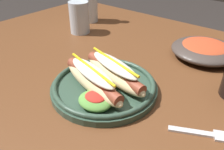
{
  "coord_description": "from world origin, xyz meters",
  "views": [
    {
      "loc": [
        0.31,
        -0.49,
        1.07
      ],
      "look_at": [
        0.01,
        -0.12,
        0.77
      ],
      "focal_mm": 36.77,
      "sensor_mm": 36.0,
      "label": 1
    }
  ],
  "objects_px": {
    "hot_dog_plate": "(104,82)",
    "water_cup": "(79,17)",
    "side_bowl": "(204,49)",
    "glass_bottle": "(89,1)",
    "fork": "(206,134)"
  },
  "relations": [
    {
      "from": "water_cup",
      "to": "side_bowl",
      "type": "height_order",
      "value": "water_cup"
    },
    {
      "from": "hot_dog_plate",
      "to": "water_cup",
      "type": "xyz_separation_m",
      "value": [
        -0.32,
        0.23,
        0.03
      ]
    },
    {
      "from": "fork",
      "to": "hot_dog_plate",
      "type": "bearing_deg",
      "value": 157.21
    },
    {
      "from": "water_cup",
      "to": "glass_bottle",
      "type": "relative_size",
      "value": 0.52
    },
    {
      "from": "side_bowl",
      "to": "hot_dog_plate",
      "type": "bearing_deg",
      "value": -109.29
    },
    {
      "from": "fork",
      "to": "glass_bottle",
      "type": "relative_size",
      "value": 0.52
    },
    {
      "from": "fork",
      "to": "water_cup",
      "type": "bearing_deg",
      "value": 132.38
    },
    {
      "from": "glass_bottle",
      "to": "side_bowl",
      "type": "bearing_deg",
      "value": -1.96
    },
    {
      "from": "glass_bottle",
      "to": "hot_dog_plate",
      "type": "bearing_deg",
      "value": -42.21
    },
    {
      "from": "glass_bottle",
      "to": "side_bowl",
      "type": "relative_size",
      "value": 1.13
    },
    {
      "from": "water_cup",
      "to": "glass_bottle",
      "type": "xyz_separation_m",
      "value": [
        -0.06,
        0.12,
        0.03
      ]
    },
    {
      "from": "side_bowl",
      "to": "glass_bottle",
      "type": "bearing_deg",
      "value": 178.04
    },
    {
      "from": "fork",
      "to": "glass_bottle",
      "type": "bearing_deg",
      "value": 125.31
    },
    {
      "from": "water_cup",
      "to": "side_bowl",
      "type": "bearing_deg",
      "value": 12.86
    },
    {
      "from": "side_bowl",
      "to": "water_cup",
      "type": "bearing_deg",
      "value": -167.14
    }
  ]
}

